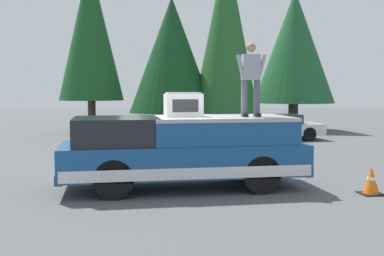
% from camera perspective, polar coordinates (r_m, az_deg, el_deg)
% --- Properties ---
extents(ground_plane, '(90.00, 90.00, 0.00)m').
position_cam_1_polar(ground_plane, '(11.36, -2.36, -6.93)').
color(ground_plane, '#4C4F51').
extents(pickup_truck, '(2.01, 5.54, 1.65)m').
position_cam_1_polar(pickup_truck, '(10.98, -1.05, -2.71)').
color(pickup_truck, navy).
rests_on(pickup_truck, ground).
extents(compressor_unit, '(0.65, 0.84, 0.56)m').
position_cam_1_polar(compressor_unit, '(11.04, -1.06, 2.82)').
color(compressor_unit, silver).
rests_on(compressor_unit, pickup_truck).
extents(person_on_truck_bed, '(0.29, 0.72, 1.69)m').
position_cam_1_polar(person_on_truck_bed, '(11.06, 7.03, 6.02)').
color(person_on_truck_bed, '#4C515B').
rests_on(person_on_truck_bed, pickup_truck).
extents(parked_car_silver, '(1.64, 4.10, 1.16)m').
position_cam_1_polar(parked_car_silver, '(21.83, 10.03, 0.10)').
color(parked_car_silver, silver).
rests_on(parked_car_silver, ground).
extents(parked_car_maroon, '(1.64, 4.10, 1.16)m').
position_cam_1_polar(parked_car_maroon, '(20.66, -4.74, -0.10)').
color(parked_car_maroon, maroon).
rests_on(parked_car_maroon, ground).
extents(traffic_cone, '(0.47, 0.47, 0.62)m').
position_cam_1_polar(traffic_cone, '(11.12, 20.62, -5.96)').
color(traffic_cone, black).
rests_on(traffic_cone, ground).
extents(conifer_far_left, '(4.47, 4.47, 7.71)m').
position_cam_1_polar(conifer_far_left, '(27.31, 12.11, 9.42)').
color(conifer_far_left, '#4C3826').
rests_on(conifer_far_left, ground).
extents(conifer_left, '(3.44, 3.44, 9.79)m').
position_cam_1_polar(conifer_left, '(25.56, 4.07, 11.66)').
color(conifer_left, '#4C3826').
rests_on(conifer_left, ground).
extents(conifer_center_left, '(4.53, 4.53, 7.16)m').
position_cam_1_polar(conifer_center_left, '(25.61, -2.43, 8.70)').
color(conifer_center_left, '#4C3826').
rests_on(conifer_center_left, ground).
extents(conifer_center_right, '(3.35, 3.35, 8.97)m').
position_cam_1_polar(conifer_center_right, '(25.82, -12.03, 11.31)').
color(conifer_center_right, '#4C3826').
rests_on(conifer_center_right, ground).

